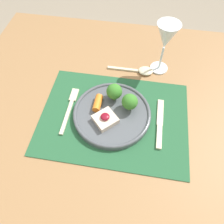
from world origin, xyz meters
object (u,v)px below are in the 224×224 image
(fork, at_px, (70,107))
(wine_glass_near, at_px, (166,38))
(knife, at_px, (160,126))
(dinner_plate, at_px, (113,111))
(spoon, at_px, (142,71))

(fork, distance_m, wine_glass_near, 0.40)
(wine_glass_near, bearing_deg, knife, -87.14)
(dinner_plate, height_order, wine_glass_near, wine_glass_near)
(knife, xyz_separation_m, spoon, (-0.08, 0.23, 0.00))
(knife, bearing_deg, dinner_plate, 172.39)
(dinner_plate, height_order, spoon, dinner_plate)
(dinner_plate, distance_m, wine_glass_near, 0.30)
(wine_glass_near, bearing_deg, spoon, -155.44)
(spoon, bearing_deg, wine_glass_near, 23.91)
(knife, relative_size, spoon, 1.08)
(spoon, bearing_deg, fork, -137.99)
(dinner_plate, bearing_deg, spoon, 69.61)
(knife, relative_size, wine_glass_near, 0.95)
(fork, xyz_separation_m, knife, (0.30, -0.03, -0.00))
(knife, xyz_separation_m, wine_glass_near, (-0.01, 0.26, 0.13))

